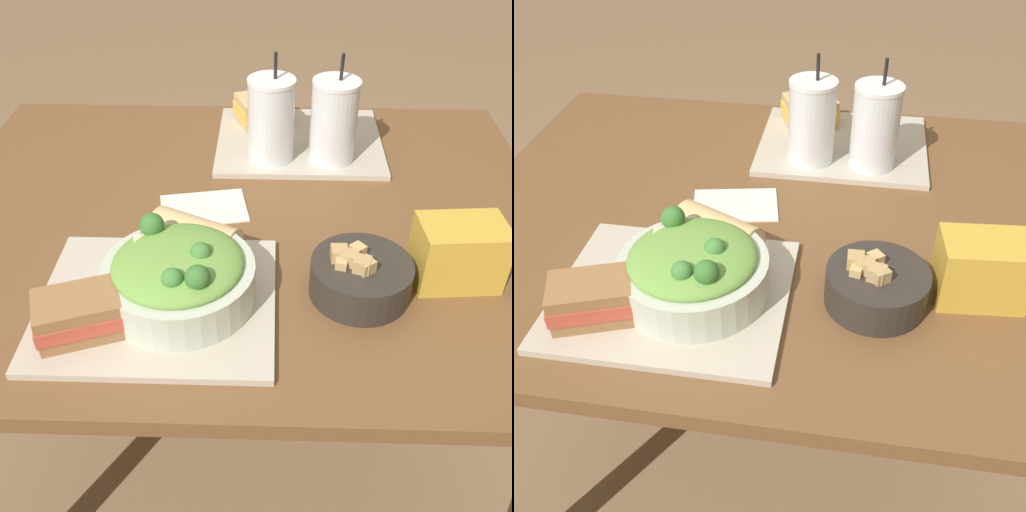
# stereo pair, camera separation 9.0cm
# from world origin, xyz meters

# --- Properties ---
(ground_plane) EXTENTS (12.00, 12.00, 0.00)m
(ground_plane) POSITION_xyz_m (0.00, 0.00, 0.00)
(ground_plane) COLOR #846647
(dining_table) EXTENTS (1.19, 0.96, 0.76)m
(dining_table) POSITION_xyz_m (0.00, 0.00, 0.66)
(dining_table) COLOR brown
(dining_table) RESTS_ON ground_plane
(tray_near) EXTENTS (0.37, 0.32, 0.01)m
(tray_near) POSITION_xyz_m (-0.12, -0.26, 0.77)
(tray_near) COLOR #BCB29E
(tray_near) RESTS_ON dining_table
(tray_far) EXTENTS (0.37, 0.32, 0.01)m
(tray_far) POSITION_xyz_m (0.12, 0.28, 0.77)
(tray_far) COLOR #BCB29E
(tray_far) RESTS_ON dining_table
(salad_bowl) EXTENTS (0.23, 0.23, 0.11)m
(salad_bowl) POSITION_xyz_m (-0.08, -0.25, 0.82)
(salad_bowl) COLOR beige
(salad_bowl) RESTS_ON tray_near
(soup_bowl) EXTENTS (0.16, 0.16, 0.08)m
(soup_bowl) POSITION_xyz_m (0.20, -0.22, 0.80)
(soup_bowl) COLOR #2D2823
(soup_bowl) RESTS_ON dining_table
(sandwich_near) EXTENTS (0.15, 0.12, 0.06)m
(sandwich_near) POSITION_xyz_m (-0.22, -0.33, 0.81)
(sandwich_near) COLOR olive
(sandwich_near) RESTS_ON tray_near
(baguette_near) EXTENTS (0.17, 0.13, 0.07)m
(baguette_near) POSITION_xyz_m (-0.07, -0.14, 0.81)
(baguette_near) COLOR tan
(baguette_near) RESTS_ON tray_near
(sandwich_far) EXTENTS (0.14, 0.13, 0.06)m
(sandwich_far) POSITION_xyz_m (0.03, 0.37, 0.81)
(sandwich_far) COLOR tan
(sandwich_far) RESTS_ON tray_far
(drink_cup_dark) EXTENTS (0.10, 0.10, 0.23)m
(drink_cup_dark) POSITION_xyz_m (0.05, 0.20, 0.86)
(drink_cup_dark) COLOR silver
(drink_cup_dark) RESTS_ON tray_far
(drink_cup_red) EXTENTS (0.10, 0.10, 0.23)m
(drink_cup_red) POSITION_xyz_m (0.18, 0.20, 0.86)
(drink_cup_red) COLOR silver
(drink_cup_red) RESTS_ON tray_far
(chip_bag) EXTENTS (0.14, 0.10, 0.11)m
(chip_bag) POSITION_xyz_m (0.36, -0.18, 0.82)
(chip_bag) COLOR gold
(chip_bag) RESTS_ON dining_table
(napkin_folded) EXTENTS (0.18, 0.14, 0.00)m
(napkin_folded) POSITION_xyz_m (-0.08, 0.01, 0.76)
(napkin_folded) COLOR silver
(napkin_folded) RESTS_ON dining_table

